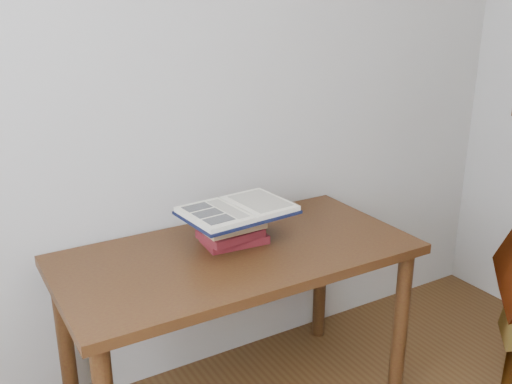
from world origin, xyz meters
TOP-DOWN VIEW (x-y plane):
  - desk at (0.07, 1.38)m, footprint 1.32×0.66m
  - book_stack at (0.08, 1.44)m, footprint 0.26×0.19m
  - open_book at (0.11, 1.43)m, footprint 0.42×0.31m

SIDE VIEW (x-z plane):
  - desk at x=0.07m, z-range 0.25..0.96m
  - book_stack at x=0.08m, z-range 0.70..0.82m
  - open_book at x=0.11m, z-range 0.82..0.86m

